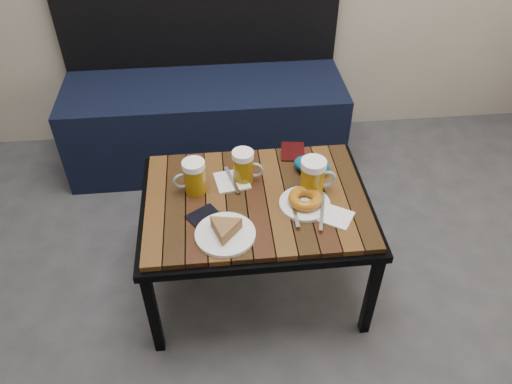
{
  "coord_description": "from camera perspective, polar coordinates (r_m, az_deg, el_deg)",
  "views": [
    {
      "loc": [
        0.05,
        -0.48,
        1.68
      ],
      "look_at": [
        0.19,
        0.85,
        0.5
      ],
      "focal_mm": 35.0,
      "sensor_mm": 36.0,
      "label": 1
    }
  ],
  "objects": [
    {
      "name": "bench",
      "position": [
        2.65,
        -5.77,
        9.01
      ],
      "size": [
        1.4,
        0.5,
        0.95
      ],
      "color": "black",
      "rests_on": "ground"
    },
    {
      "name": "cafe_table",
      "position": [
        1.84,
        0.0,
        -1.69
      ],
      "size": [
        0.84,
        0.62,
        0.47
      ],
      "color": "black",
      "rests_on": "ground"
    },
    {
      "name": "beer_mug_left",
      "position": [
        1.81,
        -7.12,
        1.75
      ],
      "size": [
        0.12,
        0.09,
        0.13
      ],
      "rotation": [
        0.0,
        0.0,
        3.25
      ],
      "color": "#8B640B",
      "rests_on": "cafe_table"
    },
    {
      "name": "beer_mug_centre",
      "position": [
        1.85,
        -1.41,
        2.96
      ],
      "size": [
        0.12,
        0.09,
        0.13
      ],
      "rotation": [
        0.0,
        0.0,
        -0.25
      ],
      "color": "#8B640B",
      "rests_on": "cafe_table"
    },
    {
      "name": "beer_mug_right",
      "position": [
        1.79,
        6.57,
        1.7
      ],
      "size": [
        0.13,
        0.09,
        0.15
      ],
      "rotation": [
        0.0,
        0.0,
        0.02
      ],
      "color": "#8B640B",
      "rests_on": "cafe_table"
    },
    {
      "name": "plate_pie",
      "position": [
        1.66,
        -3.55,
        -4.47
      ],
      "size": [
        0.2,
        0.2,
        0.06
      ],
      "color": "white",
      "rests_on": "cafe_table"
    },
    {
      "name": "plate_bagel",
      "position": [
        1.77,
        5.62,
        -1.02
      ],
      "size": [
        0.18,
        0.24,
        0.05
      ],
      "color": "white",
      "rests_on": "cafe_table"
    },
    {
      "name": "napkin_left",
      "position": [
        1.88,
        -2.76,
        1.29
      ],
      "size": [
        0.14,
        0.16,
        0.01
      ],
      "rotation": [
        0.0,
        0.0,
        0.16
      ],
      "color": "white",
      "rests_on": "cafe_table"
    },
    {
      "name": "napkin_right",
      "position": [
        1.75,
        8.99,
        -2.78
      ],
      "size": [
        0.15,
        0.14,
        0.01
      ],
      "rotation": [
        0.0,
        0.0,
        -0.57
      ],
      "color": "white",
      "rests_on": "cafe_table"
    },
    {
      "name": "passport_navy",
      "position": [
        1.75,
        -6.02,
        -2.73
      ],
      "size": [
        0.13,
        0.12,
        0.01
      ],
      "primitive_type": "cube",
      "rotation": [
        0.0,
        0.0,
        -1.01
      ],
      "color": "black",
      "rests_on": "cafe_table"
    },
    {
      "name": "passport_burgundy",
      "position": [
        2.03,
        4.22,
        4.63
      ],
      "size": [
        0.11,
        0.14,
        0.01
      ],
      "primitive_type": "cube",
      "rotation": [
        0.0,
        0.0,
        -0.14
      ],
      "color": "black",
      "rests_on": "cafe_table"
    },
    {
      "name": "knit_pouch",
      "position": [
        1.92,
        6.42,
        3.1
      ],
      "size": [
        0.17,
        0.14,
        0.06
      ],
      "primitive_type": "ellipsoid",
      "rotation": [
        0.0,
        0.0,
        -0.42
      ],
      "color": "navy",
      "rests_on": "cafe_table"
    }
  ]
}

